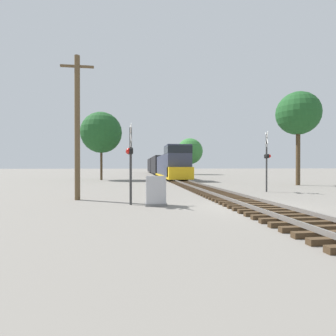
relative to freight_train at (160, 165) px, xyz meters
The scene contains 10 objects.
ground_plane 44.71m from the freight_train, 90.00° to the right, with size 400.00×400.00×0.00m, color slate.
rail_track_bed 44.70m from the freight_train, 90.00° to the right, with size 2.60×160.00×0.31m.
freight_train is the anchor object (origin of this frame).
crossing_signal_near 43.62m from the freight_train, 97.35° to the right, with size 0.38×1.01×3.91m.
crossing_signal_far 38.29m from the freight_train, 83.70° to the right, with size 0.56×1.01×4.40m.
relay_cabinet 43.88m from the freight_train, 95.72° to the right, with size 1.02×0.65×1.40m.
utility_pole 41.94m from the freight_train, 101.74° to the right, with size 1.80×0.29×8.01m.
tree_far_right 34.15m from the freight_train, 71.70° to the right, with size 4.21×4.21×9.20m.
tree_mid_background 22.24m from the freight_train, 117.06° to the right, with size 5.58×5.58×9.28m.
tree_deep_background 8.26m from the freight_train, 20.73° to the left, with size 5.91×5.91×8.28m.
Camera 1 is at (-5.35, -11.39, 1.87)m, focal length 28.00 mm.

